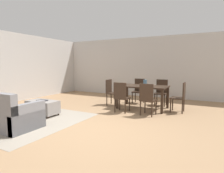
% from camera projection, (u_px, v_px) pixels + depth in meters
% --- Properties ---
extents(ground_plane, '(10.80, 10.80, 0.00)m').
position_uv_depth(ground_plane, '(89.00, 128.00, 4.37)').
color(ground_plane, '#9E7A56').
extents(wall_back, '(9.00, 0.12, 2.70)m').
position_uv_depth(wall_back, '(152.00, 67.00, 8.62)').
color(wall_back, beige).
rests_on(wall_back, ground_plane).
extents(area_rug, '(3.00, 2.80, 0.01)m').
position_uv_depth(area_rug, '(23.00, 119.00, 5.08)').
color(area_rug, gray).
rests_on(area_rug, ground_plane).
extents(ottoman_table, '(0.91, 0.49, 0.42)m').
position_uv_depth(ottoman_table, '(43.00, 107.00, 5.49)').
color(ottoman_table, gray).
rests_on(ottoman_table, ground_plane).
extents(dining_table, '(1.60, 0.93, 0.76)m').
position_uv_depth(dining_table, '(143.00, 88.00, 6.31)').
color(dining_table, '#332319').
rests_on(dining_table, ground_plane).
extents(dining_chair_near_left, '(0.41, 0.41, 0.92)m').
position_uv_depth(dining_chair_near_left, '(121.00, 96.00, 5.77)').
color(dining_chair_near_left, '#332319').
rests_on(dining_chair_near_left, ground_plane).
extents(dining_chair_near_right, '(0.43, 0.43, 0.92)m').
position_uv_depth(dining_chair_near_right, '(147.00, 98.00, 5.40)').
color(dining_chair_near_right, '#332319').
rests_on(dining_chair_near_right, ground_plane).
extents(dining_chair_far_left, '(0.41, 0.41, 0.92)m').
position_uv_depth(dining_chair_far_left, '(139.00, 89.00, 7.28)').
color(dining_chair_far_left, '#332319').
rests_on(dining_chair_far_left, ground_plane).
extents(dining_chair_far_right, '(0.41, 0.41, 0.92)m').
position_uv_depth(dining_chair_far_right, '(161.00, 91.00, 6.85)').
color(dining_chair_far_right, '#332319').
rests_on(dining_chair_far_right, ground_plane).
extents(dining_chair_head_east, '(0.40, 0.40, 0.92)m').
position_uv_depth(dining_chair_head_east, '(181.00, 95.00, 5.79)').
color(dining_chair_head_east, '#332319').
rests_on(dining_chair_head_east, ground_plane).
extents(dining_chair_head_west, '(0.40, 0.40, 0.92)m').
position_uv_depth(dining_chair_head_west, '(111.00, 91.00, 6.90)').
color(dining_chair_head_west, '#332319').
rests_on(dining_chair_head_west, ground_plane).
extents(vase_centerpiece, '(0.12, 0.12, 0.20)m').
position_uv_depth(vase_centerpiece, '(145.00, 83.00, 6.23)').
color(vase_centerpiece, slate).
rests_on(vase_centerpiece, dining_table).
extents(book_on_ottoman, '(0.28, 0.23, 0.03)m').
position_uv_depth(book_on_ottoman, '(42.00, 101.00, 5.39)').
color(book_on_ottoman, '#333338').
rests_on(book_on_ottoman, ottoman_table).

